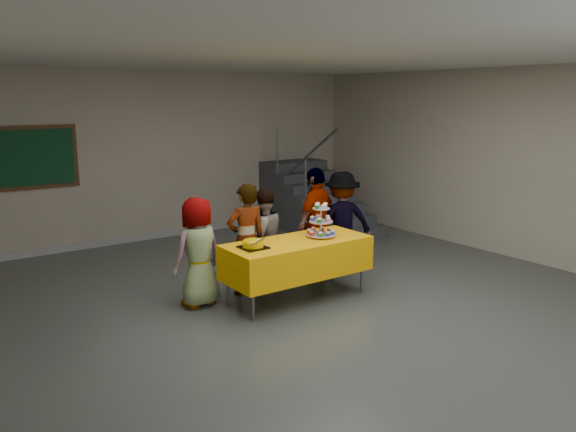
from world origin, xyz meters
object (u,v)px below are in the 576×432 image
(bear_cake, at_px, (253,243))
(schoolchild_c, at_px, (263,237))
(cupcake_stand, at_px, (321,224))
(staircase, at_px, (310,202))
(bake_table, at_px, (297,257))
(schoolchild_a, at_px, (198,252))
(schoolchild_e, at_px, (342,221))
(schoolchild_b, at_px, (246,240))
(noticeboard, at_px, (35,157))
(schoolchild_d, at_px, (316,222))

(bear_cake, xyz_separation_m, schoolchild_c, (0.63, 0.76, -0.17))
(cupcake_stand, height_order, staircase, staircase)
(bake_table, relative_size, bear_cake, 5.25)
(schoolchild_a, relative_size, schoolchild_e, 0.92)
(staircase, bearing_deg, schoolchild_b, -139.33)
(bear_cake, distance_m, schoolchild_a, 0.72)
(noticeboard, bearing_deg, schoolchild_d, -49.01)
(schoolchild_c, distance_m, staircase, 3.62)
(cupcake_stand, height_order, noticeboard, noticeboard)
(bake_table, bearing_deg, noticeboard, 118.27)
(cupcake_stand, height_order, schoolchild_a, schoolchild_a)
(bake_table, xyz_separation_m, schoolchild_c, (-0.01, 0.77, 0.10))
(cupcake_stand, xyz_separation_m, schoolchild_d, (0.43, 0.64, -0.15))
(schoolchild_b, distance_m, schoolchild_c, 0.47)
(schoolchild_e, bearing_deg, bear_cake, 38.73)
(schoolchild_c, xyz_separation_m, staircase, (2.68, 2.43, -0.17))
(schoolchild_d, bearing_deg, cupcake_stand, 33.33)
(bake_table, distance_m, noticeboard, 4.70)
(bear_cake, bearing_deg, noticeboard, 110.83)
(schoolchild_e, height_order, noticeboard, noticeboard)
(cupcake_stand, distance_m, noticeboard, 4.83)
(schoolchild_c, bearing_deg, schoolchild_e, 175.16)
(schoolchild_c, bearing_deg, schoolchild_b, 29.87)
(schoolchild_a, height_order, schoolchild_b, schoolchild_b)
(cupcake_stand, xyz_separation_m, bear_cake, (-1.00, 0.03, -0.11))
(bake_table, height_order, schoolchild_b, schoolchild_b)
(bear_cake, bearing_deg, schoolchild_b, 67.09)
(cupcake_stand, bearing_deg, schoolchild_c, 115.39)
(bear_cake, height_order, schoolchild_c, schoolchild_c)
(schoolchild_b, height_order, schoolchild_e, schoolchild_e)
(schoolchild_b, bearing_deg, bear_cake, 72.92)
(schoolchild_d, relative_size, staircase, 0.66)
(schoolchild_a, bearing_deg, bear_cake, 120.07)
(schoolchild_b, bearing_deg, noticeboard, -57.44)
(staircase, relative_size, noticeboard, 1.85)
(schoolchild_c, xyz_separation_m, schoolchild_e, (1.30, -0.13, 0.08))
(bake_table, relative_size, schoolchild_b, 1.29)
(bake_table, relative_size, cupcake_stand, 4.22)
(cupcake_stand, bearing_deg, schoolchild_a, 159.31)
(bear_cake, height_order, noticeboard, noticeboard)
(schoolchild_a, height_order, schoolchild_c, schoolchild_a)
(bake_table, bearing_deg, schoolchild_b, 127.00)
(schoolchild_d, bearing_deg, bear_cake, 0.42)
(schoolchild_b, relative_size, noticeboard, 1.12)
(cupcake_stand, height_order, schoolchild_c, schoolchild_c)
(noticeboard, bearing_deg, staircase, -9.79)
(schoolchild_d, bearing_deg, noticeboard, -71.57)
(schoolchild_c, xyz_separation_m, noticeboard, (-2.16, 3.26, 0.94))
(staircase, bearing_deg, schoolchild_d, -126.05)
(schoolchild_a, distance_m, schoolchild_e, 2.39)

